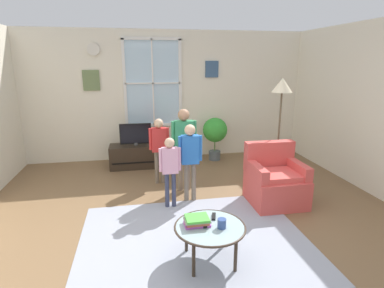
{
  "coord_description": "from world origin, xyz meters",
  "views": [
    {
      "loc": [
        -0.7,
        -3.39,
        2.04
      ],
      "look_at": [
        0.06,
        0.65,
        0.93
      ],
      "focal_mm": 28.78,
      "sensor_mm": 36.0,
      "label": 1
    }
  ],
  "objects_px": {
    "potted_plant_by_window": "(215,132)",
    "person_green_shirt": "(184,140)",
    "armchair": "(275,181)",
    "person_pink_shirt": "(170,164)",
    "remote_near_books": "(214,216)",
    "television": "(135,134)",
    "floor_lamp": "(282,97)",
    "person_blue_shirt": "(190,154)",
    "person_red_shirt": "(159,143)",
    "cup": "(222,223)",
    "tv_stand": "(137,156)",
    "book_stack": "(197,221)",
    "coffee_table": "(210,228)",
    "remote_near_cup": "(203,224)"
  },
  "relations": [
    {
      "from": "potted_plant_by_window",
      "to": "person_green_shirt",
      "type": "bearing_deg",
      "value": -121.52
    },
    {
      "from": "armchair",
      "to": "person_pink_shirt",
      "type": "distance_m",
      "value": 1.58
    },
    {
      "from": "person_green_shirt",
      "to": "remote_near_books",
      "type": "bearing_deg",
      "value": -88.42
    },
    {
      "from": "television",
      "to": "floor_lamp",
      "type": "height_order",
      "value": "floor_lamp"
    },
    {
      "from": "remote_near_books",
      "to": "person_blue_shirt",
      "type": "xyz_separation_m",
      "value": [
        -0.02,
        1.31,
        0.32
      ]
    },
    {
      "from": "person_red_shirt",
      "to": "person_blue_shirt",
      "type": "bearing_deg",
      "value": -63.85
    },
    {
      "from": "cup",
      "to": "person_red_shirt",
      "type": "distance_m",
      "value": 2.37
    },
    {
      "from": "person_green_shirt",
      "to": "armchair",
      "type": "bearing_deg",
      "value": -28.93
    },
    {
      "from": "tv_stand",
      "to": "floor_lamp",
      "type": "bearing_deg",
      "value": -32.15
    },
    {
      "from": "tv_stand",
      "to": "person_green_shirt",
      "type": "distance_m",
      "value": 1.62
    },
    {
      "from": "television",
      "to": "person_red_shirt",
      "type": "xyz_separation_m",
      "value": [
        0.38,
        -0.93,
        0.03
      ]
    },
    {
      "from": "person_red_shirt",
      "to": "potted_plant_by_window",
      "type": "xyz_separation_m",
      "value": [
        1.26,
        1.09,
        -0.1
      ]
    },
    {
      "from": "television",
      "to": "cup",
      "type": "xyz_separation_m",
      "value": [
        0.82,
        -3.25,
        -0.22
      ]
    },
    {
      "from": "television",
      "to": "potted_plant_by_window",
      "type": "bearing_deg",
      "value": 5.55
    },
    {
      "from": "book_stack",
      "to": "floor_lamp",
      "type": "xyz_separation_m",
      "value": [
        1.7,
        1.72,
        1.05
      ]
    },
    {
      "from": "tv_stand",
      "to": "coffee_table",
      "type": "xyz_separation_m",
      "value": [
        0.71,
        -3.2,
        0.16
      ]
    },
    {
      "from": "armchair",
      "to": "cup",
      "type": "height_order",
      "value": "armchair"
    },
    {
      "from": "tv_stand",
      "to": "armchair",
      "type": "height_order",
      "value": "armchair"
    },
    {
      "from": "book_stack",
      "to": "person_blue_shirt",
      "type": "relative_size",
      "value": 0.23
    },
    {
      "from": "coffee_table",
      "to": "cup",
      "type": "distance_m",
      "value": 0.14
    },
    {
      "from": "tv_stand",
      "to": "remote_near_books",
      "type": "height_order",
      "value": "tv_stand"
    },
    {
      "from": "book_stack",
      "to": "person_red_shirt",
      "type": "height_order",
      "value": "person_red_shirt"
    },
    {
      "from": "remote_near_books",
      "to": "person_pink_shirt",
      "type": "distance_m",
      "value": 1.23
    },
    {
      "from": "book_stack",
      "to": "person_pink_shirt",
      "type": "relative_size",
      "value": 0.26
    },
    {
      "from": "remote_near_books",
      "to": "person_red_shirt",
      "type": "relative_size",
      "value": 0.12
    },
    {
      "from": "book_stack",
      "to": "potted_plant_by_window",
      "type": "distance_m",
      "value": 3.48
    },
    {
      "from": "cup",
      "to": "person_blue_shirt",
      "type": "xyz_separation_m",
      "value": [
        -0.05,
        1.54,
        0.28
      ]
    },
    {
      "from": "tv_stand",
      "to": "remote_near_cup",
      "type": "distance_m",
      "value": 3.24
    },
    {
      "from": "television",
      "to": "coffee_table",
      "type": "distance_m",
      "value": 3.29
    },
    {
      "from": "television",
      "to": "book_stack",
      "type": "height_order",
      "value": "television"
    },
    {
      "from": "cup",
      "to": "remote_near_books",
      "type": "height_order",
      "value": "cup"
    },
    {
      "from": "remote_near_books",
      "to": "potted_plant_by_window",
      "type": "height_order",
      "value": "potted_plant_by_window"
    },
    {
      "from": "book_stack",
      "to": "person_pink_shirt",
      "type": "height_order",
      "value": "person_pink_shirt"
    },
    {
      "from": "person_red_shirt",
      "to": "person_green_shirt",
      "type": "relative_size",
      "value": 0.85
    },
    {
      "from": "cup",
      "to": "armchair",
      "type": "bearing_deg",
      "value": 46.83
    },
    {
      "from": "cup",
      "to": "remote_near_books",
      "type": "xyz_separation_m",
      "value": [
        -0.02,
        0.23,
        -0.04
      ]
    },
    {
      "from": "coffee_table",
      "to": "person_pink_shirt",
      "type": "xyz_separation_m",
      "value": [
        -0.25,
        1.33,
        0.26
      ]
    },
    {
      "from": "remote_near_cup",
      "to": "person_red_shirt",
      "type": "bearing_deg",
      "value": 96.66
    },
    {
      "from": "tv_stand",
      "to": "cup",
      "type": "xyz_separation_m",
      "value": [
        0.82,
        -3.26,
        0.23
      ]
    },
    {
      "from": "person_green_shirt",
      "to": "person_blue_shirt",
      "type": "xyz_separation_m",
      "value": [
        0.02,
        -0.41,
        -0.1
      ]
    },
    {
      "from": "person_pink_shirt",
      "to": "floor_lamp",
      "type": "bearing_deg",
      "value": 13.42
    },
    {
      "from": "armchair",
      "to": "remote_near_cup",
      "type": "height_order",
      "value": "armchair"
    },
    {
      "from": "armchair",
      "to": "potted_plant_by_window",
      "type": "bearing_deg",
      "value": 99.31
    },
    {
      "from": "armchair",
      "to": "book_stack",
      "type": "relative_size",
      "value": 3.27
    },
    {
      "from": "person_blue_shirt",
      "to": "person_green_shirt",
      "type": "bearing_deg",
      "value": 93.32
    },
    {
      "from": "person_blue_shirt",
      "to": "potted_plant_by_window",
      "type": "relative_size",
      "value": 1.29
    },
    {
      "from": "person_pink_shirt",
      "to": "coffee_table",
      "type": "bearing_deg",
      "value": -79.21
    },
    {
      "from": "television",
      "to": "armchair",
      "type": "height_order",
      "value": "television"
    },
    {
      "from": "tv_stand",
      "to": "remote_near_cup",
      "type": "height_order",
      "value": "tv_stand"
    },
    {
      "from": "armchair",
      "to": "person_blue_shirt",
      "type": "bearing_deg",
      "value": 167.26
    }
  ]
}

